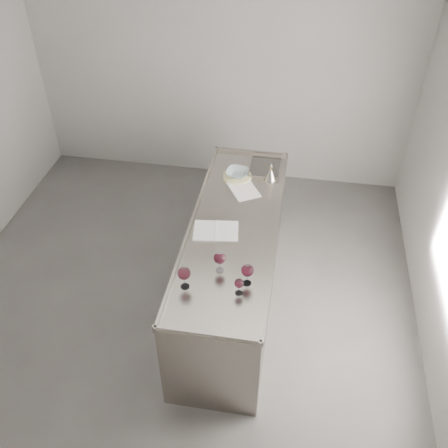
% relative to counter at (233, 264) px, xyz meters
% --- Properties ---
extents(room_shell, '(4.54, 5.04, 2.84)m').
position_rel_counter_xyz_m(room_shell, '(-0.50, -0.30, 0.93)').
color(room_shell, '#4B4946').
rests_on(room_shell, ground).
extents(counter, '(0.77, 2.42, 0.97)m').
position_rel_counter_xyz_m(counter, '(0.00, 0.00, 0.00)').
color(counter, gray).
rests_on(counter, ground).
extents(wine_glass_left, '(0.10, 0.10, 0.19)m').
position_rel_counter_xyz_m(wine_glass_left, '(-0.25, -0.77, 0.60)').
color(wine_glass_left, white).
rests_on(wine_glass_left, counter).
extents(wine_glass_middle, '(0.09, 0.09, 0.18)m').
position_rel_counter_xyz_m(wine_glass_middle, '(-0.02, -0.56, 0.60)').
color(wine_glass_middle, white).
rests_on(wine_glass_middle, counter).
extents(wine_glass_right, '(0.10, 0.10, 0.19)m').
position_rel_counter_xyz_m(wine_glass_right, '(0.20, -0.66, 0.60)').
color(wine_glass_right, white).
rests_on(wine_glass_right, counter).
extents(wine_glass_small, '(0.07, 0.07, 0.14)m').
position_rel_counter_xyz_m(wine_glass_small, '(0.15, -0.77, 0.57)').
color(wine_glass_small, white).
rests_on(wine_glass_small, counter).
extents(notebook, '(0.41, 0.31, 0.02)m').
position_rel_counter_xyz_m(notebook, '(-0.14, -0.10, 0.47)').
color(notebook, white).
rests_on(notebook, counter).
extents(loose_paper_top, '(0.36, 0.40, 0.00)m').
position_rel_counter_xyz_m(loose_paper_top, '(0.01, 0.53, 0.47)').
color(loose_paper_top, white).
rests_on(loose_paper_top, counter).
extents(trivet, '(0.36, 0.36, 0.02)m').
position_rel_counter_xyz_m(trivet, '(-0.08, 0.73, 0.48)').
color(trivet, beige).
rests_on(trivet, counter).
extents(ceramic_bowl, '(0.24, 0.24, 0.05)m').
position_rel_counter_xyz_m(ceramic_bowl, '(-0.08, 0.73, 0.51)').
color(ceramic_bowl, '#91A5A9').
rests_on(ceramic_bowl, trivet).
extents(wine_funnel, '(0.13, 0.13, 0.19)m').
position_rel_counter_xyz_m(wine_funnel, '(0.25, 0.73, 0.53)').
color(wine_funnel, '#ADA69A').
rests_on(wine_funnel, counter).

